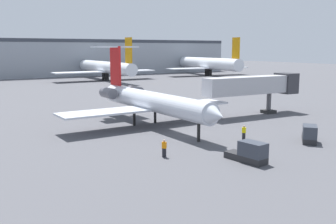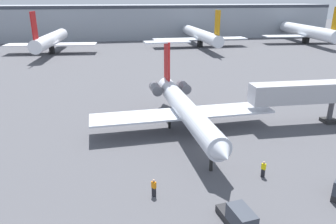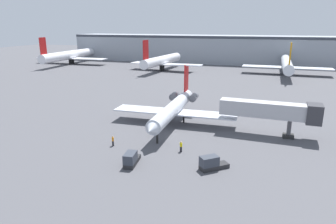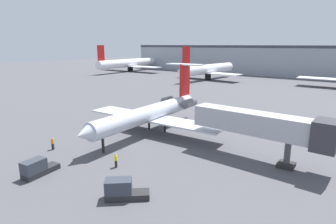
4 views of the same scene
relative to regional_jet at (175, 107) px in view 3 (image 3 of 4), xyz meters
name	(u,v)px [view 3 (image 3 of 4)]	position (x,y,z in m)	size (l,w,h in m)	color
ground_plane	(169,136)	(1.00, -6.62, -3.44)	(400.00, 400.00, 0.10)	#4C4C51
regional_jet	(175,107)	(0.00, 0.00, 0.00)	(23.93, 27.52, 10.34)	silver
jet_bridge	(275,111)	(18.25, -1.04, 1.08)	(16.63, 3.46, 6.16)	#ADADB2
ground_crew_marshaller	(181,146)	(4.98, -12.77, -2.53)	(0.45, 0.48, 1.69)	black
ground_crew_loader	(113,141)	(-5.92, -13.95, -2.53)	(0.45, 0.48, 1.69)	black
baggage_tug_lead	(211,163)	(10.44, -17.10, -2.55)	(3.94, 3.68, 1.90)	#262628
baggage_tug_trailing	(131,159)	(-0.26, -19.27, -2.55)	(1.92, 4.15, 1.90)	#262628
terminal_building	(237,50)	(1.00, 101.23, 3.33)	(170.60, 19.32, 13.40)	#8C939E
parked_airliner_west_end	(71,55)	(-75.45, 72.96, 0.91)	(36.28, 43.10, 13.41)	white
parked_airliner_west_mid	(162,61)	(-25.98, 65.84, 0.76)	(27.62, 32.54, 13.10)	white
parked_airliner_centre	(287,64)	(22.84, 70.57, 0.71)	(32.75, 38.96, 13.01)	silver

